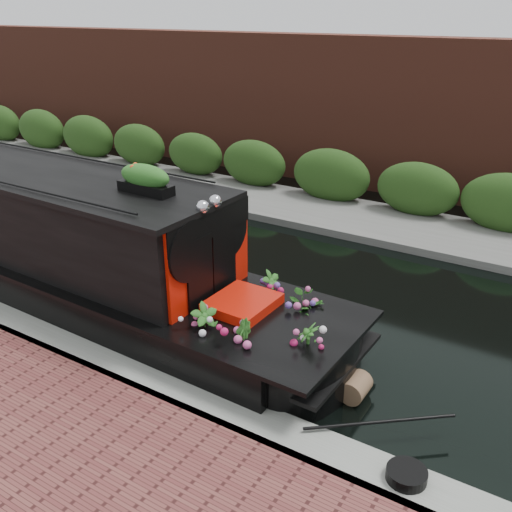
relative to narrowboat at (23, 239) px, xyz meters
The scene contains 8 objects.
ground 3.44m from the narrowboat, 36.61° to the left, with size 80.00×80.00×0.00m, color black.
near_bank_coping 3.10m from the narrowboat, 26.07° to the right, with size 40.00×0.60×0.50m, color gray.
far_bank_path 6.80m from the narrowboat, 66.60° to the left, with size 40.00×2.40×0.34m, color #63635F.
far_hedge 7.63m from the narrowboat, 69.31° to the left, with size 40.00×1.10×2.80m, color #234416.
far_brick_wall 9.61m from the narrowboat, 73.75° to the left, with size 40.00×1.00×8.00m, color #5D2B1F.
narrowboat is the anchor object (origin of this frame).
rope_fender 6.52m from the narrowboat, ahead, with size 0.32×0.32×0.40m, color brown.
coiled_mooring_rope 7.69m from the narrowboat, ahead, with size 0.42×0.42×0.12m, color black.
Camera 1 is at (5.93, -7.82, 4.68)m, focal length 40.00 mm.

